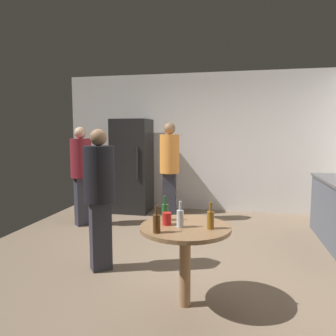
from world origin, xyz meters
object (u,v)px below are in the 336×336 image
(foreground_table, at_px, (185,238))
(person_in_maroon_shirt, at_px, (81,168))
(person_in_orange_shirt, at_px, (170,164))
(beer_bottle_clear, at_px, (180,218))
(refrigerator, at_px, (132,166))
(beer_bottle_amber, at_px, (211,219))
(person_in_black_shirt, at_px, (100,189))
(beer_bottle_brown, at_px, (157,223))
(beer_bottle_green, at_px, (165,211))
(plastic_cup_red, at_px, (167,219))

(foreground_table, height_order, person_in_maroon_shirt, person_in_maroon_shirt)
(person_in_orange_shirt, bearing_deg, beer_bottle_clear, 9.94)
(refrigerator, height_order, beer_bottle_amber, refrigerator)
(refrigerator, relative_size, beer_bottle_amber, 7.83)
(refrigerator, xyz_separation_m, person_in_black_shirt, (0.51, -2.69, 0.03))
(beer_bottle_brown, bearing_deg, beer_bottle_clear, 49.81)
(beer_bottle_green, relative_size, person_in_black_shirt, 0.14)
(person_in_black_shirt, bearing_deg, plastic_cup_red, 19.62)
(beer_bottle_green, distance_m, person_in_black_shirt, 0.95)
(beer_bottle_brown, bearing_deg, foreground_table, 50.10)
(plastic_cup_red, bearing_deg, person_in_orange_shirt, 101.25)
(plastic_cup_red, xyz_separation_m, person_in_black_shirt, (-0.89, 0.57, 0.14))
(beer_bottle_amber, xyz_separation_m, beer_bottle_brown, (-0.42, -0.20, 0.00))
(beer_bottle_brown, height_order, person_in_maroon_shirt, person_in_maroon_shirt)
(beer_bottle_brown, bearing_deg, plastic_cup_red, 82.05)
(person_in_black_shirt, bearing_deg, beer_bottle_brown, 8.86)
(beer_bottle_clear, distance_m, person_in_black_shirt, 1.20)
(beer_bottle_amber, height_order, beer_bottle_clear, same)
(person_in_maroon_shirt, bearing_deg, beer_bottle_amber, -1.84)
(beer_bottle_brown, xyz_separation_m, beer_bottle_clear, (0.16, 0.19, 0.00))
(beer_bottle_clear, height_order, person_in_maroon_shirt, person_in_maroon_shirt)
(refrigerator, distance_m, beer_bottle_clear, 3.65)
(plastic_cup_red, distance_m, person_in_orange_shirt, 2.81)
(refrigerator, relative_size, beer_bottle_brown, 7.83)
(beer_bottle_amber, xyz_separation_m, plastic_cup_red, (-0.39, 0.04, -0.03))
(refrigerator, xyz_separation_m, beer_bottle_green, (1.35, -3.12, -0.08))
(person_in_maroon_shirt, xyz_separation_m, person_in_black_shirt, (1.03, -1.59, -0.03))
(beer_bottle_brown, distance_m, person_in_black_shirt, 1.19)
(beer_bottle_green, height_order, person_in_black_shirt, person_in_black_shirt)
(person_in_maroon_shirt, bearing_deg, person_in_orange_shirt, 64.86)
(foreground_table, xyz_separation_m, person_in_orange_shirt, (-0.71, 2.75, 0.38))
(beer_bottle_brown, distance_m, beer_bottle_green, 0.39)
(beer_bottle_amber, bearing_deg, foreground_table, 170.56)
(person_in_orange_shirt, height_order, person_in_black_shirt, person_in_orange_shirt)
(refrigerator, distance_m, person_in_orange_shirt, 1.00)
(beer_bottle_amber, relative_size, plastic_cup_red, 2.09)
(beer_bottle_clear, bearing_deg, beer_bottle_amber, 2.21)
(refrigerator, height_order, person_in_orange_shirt, refrigerator)
(foreground_table, height_order, plastic_cup_red, plastic_cup_red)
(beer_bottle_brown, relative_size, plastic_cup_red, 2.09)
(beer_bottle_clear, bearing_deg, refrigerator, 114.74)
(beer_bottle_brown, bearing_deg, person_in_orange_shirt, 99.74)
(beer_bottle_clear, xyz_separation_m, person_in_black_shirt, (-1.02, 0.62, 0.11))
(plastic_cup_red, height_order, person_in_black_shirt, person_in_black_shirt)
(person_in_maroon_shirt, bearing_deg, foreground_table, -4.26)
(beer_bottle_green, distance_m, person_in_orange_shirt, 2.65)
(refrigerator, xyz_separation_m, person_in_orange_shirt, (0.85, -0.52, 0.11))
(foreground_table, bearing_deg, beer_bottle_brown, -129.90)
(beer_bottle_clear, xyz_separation_m, person_in_orange_shirt, (-0.67, 2.80, 0.19))
(beer_bottle_brown, bearing_deg, person_in_black_shirt, 136.47)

